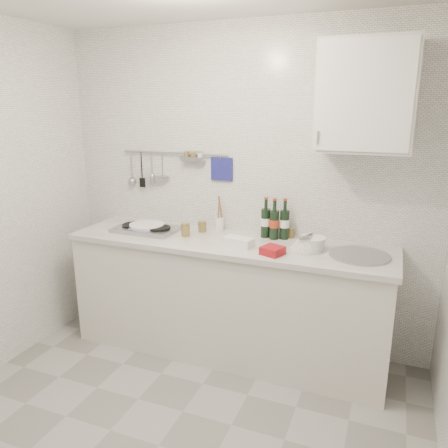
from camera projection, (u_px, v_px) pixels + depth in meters
name	position (u px, v px, depth m)	size (l,w,h in m)	color
floor	(158.00, 446.00, 2.52)	(3.00, 3.00, 0.00)	slate
back_wall	(241.00, 190.00, 3.44)	(3.00, 0.02, 2.50)	silver
counter	(228.00, 300.00, 3.39)	(2.44, 0.64, 0.96)	beige
wall_rail	(172.00, 165.00, 3.58)	(0.98, 0.09, 0.34)	#93969B
wall_cabinet	(366.00, 97.00, 2.78)	(0.60, 0.38, 0.70)	beige
plate_stack_hob	(146.00, 227.00, 3.53)	(0.31, 0.30, 0.05)	#5363BE
plate_stack_sink	(309.00, 244.00, 3.04)	(0.24, 0.22, 0.10)	white
wine_bottles	(275.00, 218.00, 3.28)	(0.22, 0.10, 0.31)	black
butter_dish	(239.00, 242.00, 3.13)	(0.21, 0.10, 0.06)	white
strawberry_punnet	(273.00, 251.00, 2.95)	(0.13, 0.13, 0.06)	#B4141D
utensil_crock	(219.00, 223.00, 3.50)	(0.07, 0.07, 0.29)	white
jar_a	(202.00, 226.00, 3.48)	(0.07, 0.07, 0.10)	brown
jar_b	(291.00, 232.00, 3.33)	(0.06, 0.06, 0.08)	brown
jar_c	(309.00, 240.00, 3.14)	(0.07, 0.07, 0.09)	brown
jar_d	(186.00, 229.00, 3.35)	(0.07, 0.07, 0.11)	brown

